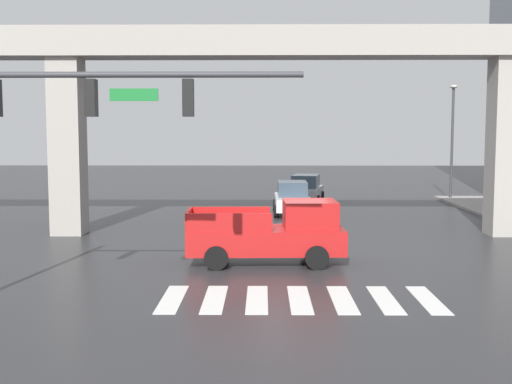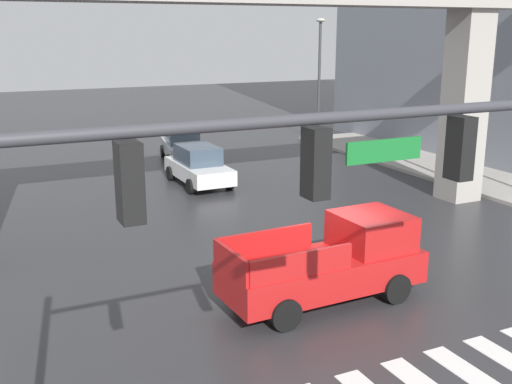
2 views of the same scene
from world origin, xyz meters
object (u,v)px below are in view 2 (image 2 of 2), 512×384
pickup_truck (333,262)px  street_lamp_far_north (319,65)px  sedan_white (199,166)px  traffic_signal_mast (227,218)px  sedan_silver (183,145)px  street_lamp_mid_block (453,78)px

pickup_truck → street_lamp_far_north: 23.30m
sedan_white → street_lamp_far_north: bearing=34.9°
traffic_signal_mast → sedan_silver: bearing=72.5°
sedan_white → sedan_silver: size_ratio=0.95×
street_lamp_mid_block → sedan_silver: bearing=135.8°
sedan_silver → traffic_signal_mast: bearing=-107.5°
sedan_silver → street_lamp_mid_block: bearing=-44.2°
sedan_white → street_lamp_mid_block: 11.73m
pickup_truck → sedan_silver: size_ratio=1.13×
street_lamp_far_north → street_lamp_mid_block: bearing=-90.0°
sedan_silver → traffic_signal_mast: traffic_signal_mast is taller
sedan_white → street_lamp_mid_block: bearing=-20.9°
sedan_silver → street_lamp_far_north: 10.30m
sedan_silver → street_lamp_far_north: size_ratio=0.63×
street_lamp_mid_block → street_lamp_far_north: same height
traffic_signal_mast → street_lamp_far_north: street_lamp_far_north is taller
traffic_signal_mast → street_lamp_mid_block: 22.54m
traffic_signal_mast → street_lamp_mid_block: street_lamp_mid_block is taller
sedan_silver → street_lamp_far_north: bearing=12.7°
sedan_white → street_lamp_far_north: street_lamp_far_north is taller
pickup_truck → street_lamp_far_north: street_lamp_far_north is taller
traffic_signal_mast → pickup_truck: bearing=48.7°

